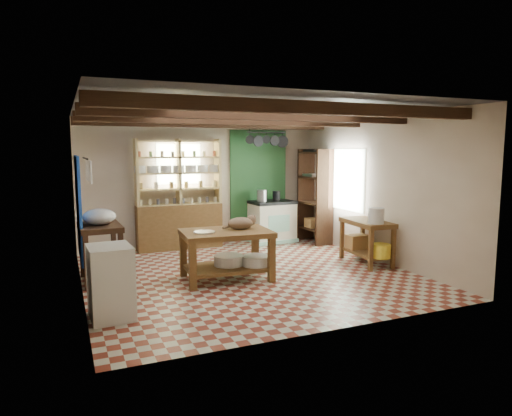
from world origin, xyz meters
name	(u,v)px	position (x,y,z in m)	size (l,w,h in m)	color
floor	(248,275)	(0.00, 0.00, -0.01)	(5.00, 5.00, 0.02)	maroon
ceiling	(248,110)	(0.00, 0.00, 2.60)	(5.00, 5.00, 0.02)	#48474C
wall_back	(203,183)	(0.00, 2.50, 1.30)	(5.00, 0.04, 2.60)	beige
wall_front	(335,215)	(0.00, -2.50, 1.30)	(5.00, 0.04, 2.60)	beige
wall_left	(78,201)	(-2.50, 0.00, 1.30)	(0.04, 5.00, 2.60)	beige
wall_right	(377,188)	(2.50, 0.00, 1.30)	(0.04, 5.00, 2.60)	beige
ceiling_beams	(248,118)	(0.00, 0.00, 2.48)	(5.00, 3.80, 0.15)	#382013
blue_wall_patch	(79,208)	(-2.47, 0.90, 1.10)	(0.04, 1.40, 1.60)	#1848B8
green_wall_patch	(258,184)	(1.25, 2.47, 1.25)	(1.30, 0.04, 2.30)	#205025
window_back	(179,164)	(-0.50, 2.48, 1.70)	(0.90, 0.02, 0.80)	beige
window_right	(344,179)	(2.48, 1.00, 1.40)	(0.02, 1.30, 1.20)	beige
utensil_rail	(86,169)	(-2.44, -1.20, 1.78)	(0.06, 0.90, 0.28)	black
pot_rack	(266,140)	(1.25, 2.05, 2.18)	(0.86, 0.12, 0.36)	black
shelving_unit	(179,194)	(-0.55, 2.31, 1.10)	(1.70, 0.34, 2.20)	tan
tall_rack	(315,196)	(2.28, 1.80, 1.00)	(0.40, 0.86, 2.00)	#382013
work_table	(226,255)	(-0.41, -0.13, 0.38)	(1.34, 0.90, 0.76)	brown
stove	(272,222)	(1.44, 2.15, 0.45)	(0.92, 0.62, 0.90)	white
prep_table	(101,253)	(-2.20, 0.52, 0.44)	(0.59, 0.86, 0.87)	#382013
white_cabinet	(111,282)	(-2.22, -1.13, 0.44)	(0.49, 0.58, 0.87)	silver
right_counter	(366,242)	(2.18, -0.16, 0.38)	(0.53, 1.07, 0.76)	brown
cat	(241,223)	(-0.16, -0.10, 0.86)	(0.41, 0.31, 0.19)	#8D6E52
steel_tray	(204,232)	(-0.77, -0.16, 0.77)	(0.32, 0.32, 0.02)	#ABABB3
basin_large	(229,260)	(-0.36, -0.09, 0.28)	(0.46, 0.46, 0.16)	silver
basin_small	(256,261)	(0.03, -0.26, 0.28)	(0.44, 0.44, 0.15)	silver
kettle_left	(262,196)	(1.19, 2.13, 1.02)	(0.21, 0.21, 0.25)	#ABABB3
kettle_right	(276,196)	(1.54, 2.16, 1.00)	(0.17, 0.17, 0.21)	black
enamel_bowl	(99,217)	(-2.20, 0.52, 0.99)	(0.48, 0.48, 0.24)	silver
white_bucket	(376,216)	(2.10, -0.51, 0.90)	(0.27, 0.27, 0.27)	silver
wicker_basket	(357,242)	(2.20, 0.14, 0.33)	(0.36, 0.29, 0.25)	#A87A43
yellow_tub	(381,251)	(2.14, -0.61, 0.32)	(0.31, 0.31, 0.23)	yellow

